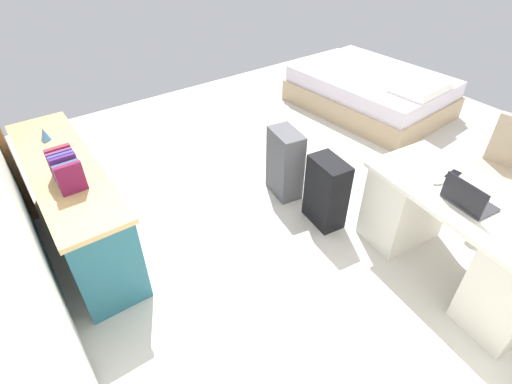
{
  "coord_description": "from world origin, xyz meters",
  "views": [
    {
      "loc": [
        -2.1,
        2.44,
        2.43
      ],
      "look_at": [
        -0.19,
        1.09,
        0.6
      ],
      "focal_mm": 27.88,
      "sensor_mm": 36.0,
      "label": 1
    }
  ],
  "objects_px": {
    "credenza": "(76,205)",
    "bed": "(371,91)",
    "suitcase_spare_grey": "(285,163)",
    "laptop": "(467,199)",
    "office_chair": "(501,181)",
    "suitcase_black": "(326,192)",
    "figurine_small": "(44,134)",
    "desk": "(456,236)",
    "cell_phone_by_mouse": "(453,175)",
    "computer_mouse": "(439,181)"
  },
  "relations": [
    {
      "from": "suitcase_spare_grey",
      "to": "cell_phone_by_mouse",
      "type": "distance_m",
      "value": 1.45
    },
    {
      "from": "office_chair",
      "to": "suitcase_black",
      "type": "bearing_deg",
      "value": 55.69
    },
    {
      "from": "suitcase_spare_grey",
      "to": "laptop",
      "type": "bearing_deg",
      "value": -159.58
    },
    {
      "from": "suitcase_black",
      "to": "figurine_small",
      "type": "distance_m",
      "value": 2.37
    },
    {
      "from": "suitcase_spare_grey",
      "to": "computer_mouse",
      "type": "distance_m",
      "value": 1.39
    },
    {
      "from": "bed",
      "to": "laptop",
      "type": "distance_m",
      "value": 2.98
    },
    {
      "from": "credenza",
      "to": "figurine_small",
      "type": "xyz_separation_m",
      "value": [
        0.44,
        0.0,
        0.44
      ]
    },
    {
      "from": "computer_mouse",
      "to": "suitcase_spare_grey",
      "type": "bearing_deg",
      "value": 21.9
    },
    {
      "from": "credenza",
      "to": "bed",
      "type": "bearing_deg",
      "value": -85.07
    },
    {
      "from": "bed",
      "to": "suitcase_black",
      "type": "height_order",
      "value": "suitcase_black"
    },
    {
      "from": "office_chair",
      "to": "figurine_small",
      "type": "xyz_separation_m",
      "value": [
        2.26,
        3.06,
        0.41
      ]
    },
    {
      "from": "credenza",
      "to": "cell_phone_by_mouse",
      "type": "bearing_deg",
      "value": -126.62
    },
    {
      "from": "office_chair",
      "to": "credenza",
      "type": "height_order",
      "value": "office_chair"
    },
    {
      "from": "cell_phone_by_mouse",
      "to": "figurine_small",
      "type": "xyz_separation_m",
      "value": [
        2.18,
        2.33,
        0.1
      ]
    },
    {
      "from": "desk",
      "to": "computer_mouse",
      "type": "relative_size",
      "value": 15.03
    },
    {
      "from": "office_chair",
      "to": "credenza",
      "type": "relative_size",
      "value": 0.52
    },
    {
      "from": "suitcase_black",
      "to": "cell_phone_by_mouse",
      "type": "distance_m",
      "value": 0.99
    },
    {
      "from": "suitcase_black",
      "to": "computer_mouse",
      "type": "height_order",
      "value": "computer_mouse"
    },
    {
      "from": "cell_phone_by_mouse",
      "to": "figurine_small",
      "type": "distance_m",
      "value": 3.19
    },
    {
      "from": "bed",
      "to": "laptop",
      "type": "relative_size",
      "value": 6.05
    },
    {
      "from": "credenza",
      "to": "suitcase_spare_grey",
      "type": "distance_m",
      "value": 1.85
    },
    {
      "from": "desk",
      "to": "credenza",
      "type": "bearing_deg",
      "value": 47.78
    },
    {
      "from": "suitcase_spare_grey",
      "to": "laptop",
      "type": "distance_m",
      "value": 1.62
    },
    {
      "from": "office_chair",
      "to": "suitcase_spare_grey",
      "type": "bearing_deg",
      "value": 42.5
    },
    {
      "from": "computer_mouse",
      "to": "cell_phone_by_mouse",
      "type": "height_order",
      "value": "computer_mouse"
    },
    {
      "from": "computer_mouse",
      "to": "cell_phone_by_mouse",
      "type": "distance_m",
      "value": 0.18
    },
    {
      "from": "desk",
      "to": "suitcase_black",
      "type": "bearing_deg",
      "value": 19.67
    },
    {
      "from": "office_chair",
      "to": "suitcase_black",
      "type": "relative_size",
      "value": 1.48
    },
    {
      "from": "suitcase_spare_grey",
      "to": "figurine_small",
      "type": "bearing_deg",
      "value": 73.27
    },
    {
      "from": "laptop",
      "to": "computer_mouse",
      "type": "relative_size",
      "value": 3.32
    },
    {
      "from": "figurine_small",
      "to": "bed",
      "type": "bearing_deg",
      "value": -91.58
    },
    {
      "from": "desk",
      "to": "credenza",
      "type": "relative_size",
      "value": 0.83
    },
    {
      "from": "figurine_small",
      "to": "suitcase_spare_grey",
      "type": "bearing_deg",
      "value": -116.37
    },
    {
      "from": "cell_phone_by_mouse",
      "to": "suitcase_spare_grey",
      "type": "bearing_deg",
      "value": 17.63
    },
    {
      "from": "suitcase_black",
      "to": "cell_phone_by_mouse",
      "type": "relative_size",
      "value": 4.67
    },
    {
      "from": "office_chair",
      "to": "suitcase_spare_grey",
      "type": "xyz_separation_m",
      "value": [
        1.37,
        1.26,
        -0.08
      ]
    },
    {
      "from": "office_chair",
      "to": "computer_mouse",
      "type": "relative_size",
      "value": 9.4
    },
    {
      "from": "office_chair",
      "to": "suitcase_spare_grey",
      "type": "distance_m",
      "value": 1.87
    },
    {
      "from": "suitcase_black",
      "to": "laptop",
      "type": "relative_size",
      "value": 1.91
    },
    {
      "from": "office_chair",
      "to": "desk",
      "type": "bearing_deg",
      "value": 100.13
    },
    {
      "from": "laptop",
      "to": "cell_phone_by_mouse",
      "type": "xyz_separation_m",
      "value": [
        0.25,
        -0.24,
        -0.04
      ]
    },
    {
      "from": "credenza",
      "to": "cell_phone_by_mouse",
      "type": "xyz_separation_m",
      "value": [
        -1.73,
        -2.33,
        0.34
      ]
    },
    {
      "from": "bed",
      "to": "desk",
      "type": "bearing_deg",
      "value": 143.63
    },
    {
      "from": "suitcase_spare_grey",
      "to": "laptop",
      "type": "relative_size",
      "value": 2.02
    },
    {
      "from": "credenza",
      "to": "computer_mouse",
      "type": "bearing_deg",
      "value": -128.72
    },
    {
      "from": "office_chair",
      "to": "cell_phone_by_mouse",
      "type": "height_order",
      "value": "office_chair"
    },
    {
      "from": "office_chair",
      "to": "credenza",
      "type": "bearing_deg",
      "value": 59.17
    },
    {
      "from": "desk",
      "to": "figurine_small",
      "type": "height_order",
      "value": "figurine_small"
    },
    {
      "from": "laptop",
      "to": "figurine_small",
      "type": "xyz_separation_m",
      "value": [
        2.42,
        2.09,
        0.05
      ]
    },
    {
      "from": "desk",
      "to": "computer_mouse",
      "type": "distance_m",
      "value": 0.44
    }
  ]
}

